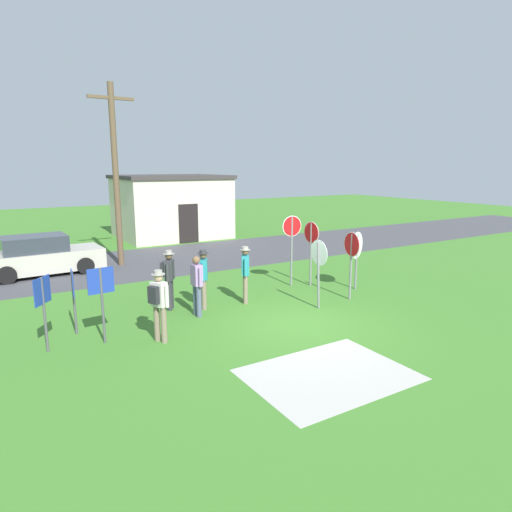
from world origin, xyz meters
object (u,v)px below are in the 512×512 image
Objects in this scene: person_with_sunhat at (245,271)px; info_panel_middle at (43,301)px; info_panel_rightmost at (73,291)px; person_near_signs at (197,283)px; utility_pole at (116,172)px; person_on_left at (204,276)px; stop_sign_rear_left at (311,242)px; stop_sign_center_cluster at (357,251)px; person_in_teal at (169,275)px; parked_car_on_street at (41,257)px; stop_sign_leaning_right at (351,254)px; person_in_dark_shirt at (159,301)px; stop_sign_rear_right at (292,239)px; info_panel_leftmost at (102,292)px; stop_sign_nearest at (319,262)px.

person_with_sunhat reaches higher than info_panel_middle.
info_panel_middle is 1.09m from info_panel_rightmost.
utility_pole is at bearing 90.88° from person_near_signs.
stop_sign_rear_left is at bearing 5.47° from person_on_left.
stop_sign_rear_left is (-1.02, 1.15, 0.20)m from stop_sign_center_cluster.
person_in_teal is 1.00× the size of person_on_left.
parked_car_on_street is 10.28m from stop_sign_rear_left.
info_panel_middle is at bearing -178.41° from stop_sign_center_cluster.
stop_sign_leaning_right is 6.22m from person_in_dark_shirt.
parked_car_on_street is 2.56× the size of info_panel_middle.
person_with_sunhat reaches higher than parked_car_on_street.
stop_sign_rear_right is 1.42× the size of info_panel_middle.
stop_sign_rear_right reaches higher than info_panel_leftmost.
parked_car_on_street is 8.23m from info_panel_leftmost.
stop_sign_nearest reaches higher than person_in_dark_shirt.
stop_sign_leaning_right reaches higher than info_panel_rightmost.
person_in_teal is at bearing 168.95° from stop_sign_center_cluster.
stop_sign_center_cluster is at bearing 22.02° from stop_sign_nearest.
stop_sign_center_cluster is 1.15× the size of person_near_signs.
stop_sign_center_cluster reaches higher than info_panel_leftmost.
stop_sign_rear_left is 4.78m from person_near_signs.
stop_sign_leaning_right is (-0.98, -0.78, 0.13)m from stop_sign_center_cluster.
person_in_teal is (-5.14, 1.98, -0.44)m from stop_sign_leaning_right.
stop_sign_rear_right is 1.15× the size of stop_sign_leaning_right.
info_panel_middle is at bearing -114.65° from utility_pole.
person_with_sunhat is 1.01× the size of info_panel_middle.
person_in_teal is (2.70, -6.60, 0.32)m from parked_car_on_street.
stop_sign_center_cluster is 0.87× the size of stop_sign_rear_left.
stop_sign_leaning_right reaches higher than stop_sign_center_cluster.
person_near_signs is 3.89m from info_panel_middle.
stop_sign_center_cluster is 5.69m from person_near_signs.
person_on_left is at bearing 42.22° from person_in_dark_shirt.
stop_sign_nearest is 2.54m from stop_sign_rear_left.
stop_sign_leaning_right is 4.55m from person_on_left.
stop_sign_nearest is at bearing 0.54° from person_in_dark_shirt.
stop_sign_center_cluster is (5.79, -7.88, -2.51)m from utility_pole.
stop_sign_nearest reaches higher than person_in_teal.
info_panel_leftmost is at bearing -166.49° from person_near_signs.
info_panel_rightmost is (-7.18, -0.93, -0.55)m from stop_sign_rear_right.
stop_sign_nearest is 3.51m from person_near_signs.
stop_sign_nearest is 3.34m from person_on_left.
person_near_signs is at bearing -67.42° from parked_car_on_street.
stop_sign_nearest is 1.18× the size of info_panel_middle.
stop_sign_center_cluster is at bearing -3.51° from info_panel_rightmost.
stop_sign_rear_right is 4.57m from person_in_teal.
person_on_left is at bearing -63.09° from parked_car_on_street.
person_on_left reaches higher than parked_car_on_street.
person_in_dark_shirt is at bearing -155.98° from stop_sign_rear_right.
person_on_left is (-4.26, 1.53, -0.47)m from stop_sign_leaning_right.
info_panel_middle is at bearing -132.59° from info_panel_rightmost.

